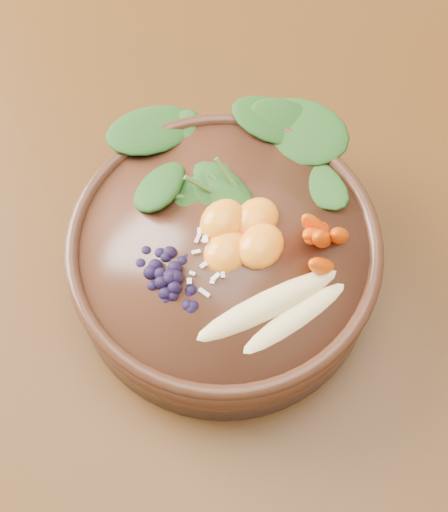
# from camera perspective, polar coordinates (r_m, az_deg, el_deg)

# --- Properties ---
(ground) EXTENTS (4.00, 4.00, 0.00)m
(ground) POSITION_cam_1_polar(r_m,az_deg,el_deg) (1.37, 1.54, -9.61)
(ground) COLOR #381E0F
(ground) RESTS_ON ground
(dining_table) EXTENTS (1.60, 0.90, 0.75)m
(dining_table) POSITION_cam_1_polar(r_m,az_deg,el_deg) (0.77, 2.73, 4.50)
(dining_table) COLOR #331C0C
(dining_table) RESTS_ON ground
(stoneware_bowl) EXTENTS (0.32, 0.32, 0.07)m
(stoneware_bowl) POSITION_cam_1_polar(r_m,az_deg,el_deg) (0.59, 0.00, -0.43)
(stoneware_bowl) COLOR #422417
(stoneware_bowl) RESTS_ON dining_table
(kale_heap) EXTENTS (0.20, 0.19, 0.04)m
(kale_heap) POSITION_cam_1_polar(r_m,az_deg,el_deg) (0.58, 2.14, 7.36)
(kale_heap) COLOR #214919
(kale_heap) RESTS_ON stoneware_bowl
(carrot_cluster) EXTENTS (0.07, 0.07, 0.07)m
(carrot_cluster) POSITION_cam_1_polar(r_m,az_deg,el_deg) (0.54, 8.69, 2.77)
(carrot_cluster) COLOR #DD3D00
(carrot_cluster) RESTS_ON stoneware_bowl
(banana_halves) EXTENTS (0.09, 0.13, 0.02)m
(banana_halves) POSITION_cam_1_polar(r_m,az_deg,el_deg) (0.53, 4.70, -3.94)
(banana_halves) COLOR #E0CC84
(banana_halves) RESTS_ON stoneware_bowl
(mandarin_cluster) EXTENTS (0.09, 0.10, 0.03)m
(mandarin_cluster) POSITION_cam_1_polar(r_m,az_deg,el_deg) (0.55, 1.44, 2.39)
(mandarin_cluster) COLOR orange
(mandarin_cluster) RESTS_ON stoneware_bowl
(blueberry_pile) EXTENTS (0.14, 0.12, 0.03)m
(blueberry_pile) POSITION_cam_1_polar(r_m,az_deg,el_deg) (0.53, -4.47, -1.06)
(blueberry_pile) COLOR black
(blueberry_pile) RESTS_ON stoneware_bowl
(coconut_flakes) EXTENTS (0.09, 0.08, 0.01)m
(coconut_flakes) POSITION_cam_1_polar(r_m,az_deg,el_deg) (0.55, -1.39, 0.21)
(coconut_flakes) COLOR white
(coconut_flakes) RESTS_ON stoneware_bowl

